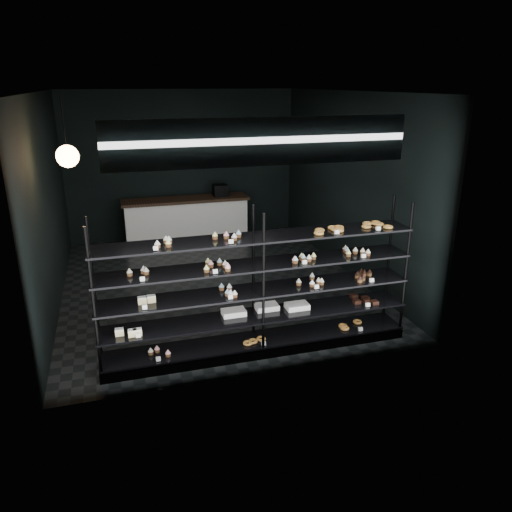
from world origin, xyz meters
The scene contains 5 objects.
room centered at (0.00, 0.00, 1.60)m, with size 5.01×6.01×3.20m.
display_shelf centered at (0.08, -2.45, 0.63)m, with size 4.00×0.50×1.91m.
signage centered at (0.00, -2.93, 2.75)m, with size 3.30×0.05×0.50m.
pendant_lamp centered at (-2.06, -1.21, 2.45)m, with size 0.28×0.28×0.87m.
service_counter centered at (-0.04, 2.50, 0.50)m, with size 2.70×0.65×1.23m.
Camera 1 is at (-1.57, -8.00, 3.34)m, focal length 35.00 mm.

